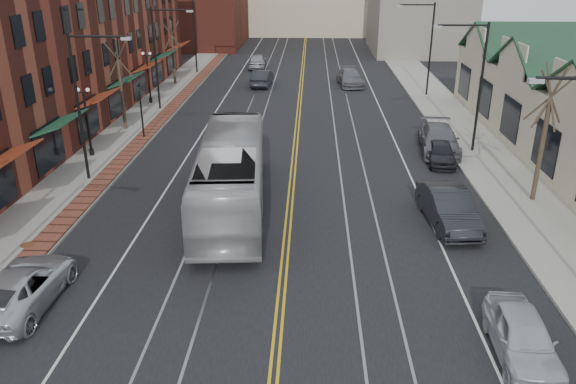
# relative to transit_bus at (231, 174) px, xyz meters

# --- Properties ---
(ground) EXTENTS (160.00, 160.00, 0.00)m
(ground) POSITION_rel_transit_bus_xyz_m (2.88, -12.63, -1.81)
(ground) COLOR black
(ground) RESTS_ON ground
(sidewalk_left) EXTENTS (4.00, 120.00, 0.15)m
(sidewalk_left) POSITION_rel_transit_bus_xyz_m (-9.12, 7.37, -1.73)
(sidewalk_left) COLOR gray
(sidewalk_left) RESTS_ON ground
(sidewalk_right) EXTENTS (4.00, 120.00, 0.15)m
(sidewalk_right) POSITION_rel_transit_bus_xyz_m (14.88, 7.37, -1.73)
(sidewalk_right) COLOR gray
(sidewalk_right) RESTS_ON ground
(building_left) EXTENTS (10.00, 50.00, 11.00)m
(building_left) POSITION_rel_transit_bus_xyz_m (-16.12, 14.37, 3.69)
(building_left) COLOR maroon
(building_left) RESTS_ON ground
(backdrop_mid) EXTENTS (22.00, 14.00, 9.00)m
(backdrop_mid) POSITION_rel_transit_bus_xyz_m (2.88, 72.37, 2.69)
(backdrop_mid) COLOR beige
(backdrop_mid) RESTS_ON ground
(backdrop_right) EXTENTS (12.00, 16.00, 11.00)m
(backdrop_right) POSITION_rel_transit_bus_xyz_m (17.88, 52.37, 3.69)
(backdrop_right) COLOR slate
(backdrop_right) RESTS_ON ground
(streetlight_l_1) EXTENTS (3.33, 0.25, 8.00)m
(streetlight_l_1) POSITION_rel_transit_bus_xyz_m (-8.16, 3.37, 3.22)
(streetlight_l_1) COLOR black
(streetlight_l_1) RESTS_ON sidewalk_left
(streetlight_l_2) EXTENTS (3.33, 0.25, 8.00)m
(streetlight_l_2) POSITION_rel_transit_bus_xyz_m (-8.16, 19.37, 3.22)
(streetlight_l_2) COLOR black
(streetlight_l_2) RESTS_ON sidewalk_left
(streetlight_l_3) EXTENTS (3.33, 0.25, 8.00)m
(streetlight_l_3) POSITION_rel_transit_bus_xyz_m (-8.16, 35.37, 3.22)
(streetlight_l_3) COLOR black
(streetlight_l_3) RESTS_ON sidewalk_left
(streetlight_r_1) EXTENTS (3.33, 0.25, 8.00)m
(streetlight_r_1) POSITION_rel_transit_bus_xyz_m (13.93, 9.37, 3.22)
(streetlight_r_1) COLOR black
(streetlight_r_1) RESTS_ON sidewalk_right
(streetlight_r_2) EXTENTS (3.33, 0.25, 8.00)m
(streetlight_r_2) POSITION_rel_transit_bus_xyz_m (13.93, 25.37, 3.22)
(streetlight_r_2) COLOR black
(streetlight_r_2) RESTS_ON sidewalk_right
(lamppost_l_2) EXTENTS (0.84, 0.28, 4.27)m
(lamppost_l_2) POSITION_rel_transit_bus_xyz_m (-9.92, 7.37, 0.40)
(lamppost_l_2) COLOR black
(lamppost_l_2) RESTS_ON sidewalk_left
(lamppost_l_3) EXTENTS (0.84, 0.28, 4.27)m
(lamppost_l_3) POSITION_rel_transit_bus_xyz_m (-9.92, 21.37, 0.40)
(lamppost_l_3) COLOR black
(lamppost_l_3) RESTS_ON sidewalk_left
(tree_left_near) EXTENTS (1.78, 1.37, 6.48)m
(tree_left_near) POSITION_rel_transit_bus_xyz_m (-9.62, 13.37, 1.71)
(tree_left_near) COLOR #382B21
(tree_left_near) RESTS_ON sidewalk_left
(tree_left_far) EXTENTS (1.66, 1.28, 6.02)m
(tree_left_far) POSITION_rel_transit_bus_xyz_m (-9.62, 29.37, 1.47)
(tree_left_far) COLOR #382B21
(tree_left_far) RESTS_ON sidewalk_left
(tree_right_mid) EXTENTS (1.90, 1.46, 6.93)m
(tree_right_mid) POSITION_rel_transit_bus_xyz_m (15.38, 1.37, 1.94)
(tree_right_mid) COLOR #382B21
(tree_right_mid) RESTS_ON sidewalk_right
(manhole_far) EXTENTS (0.60, 0.60, 0.02)m
(manhole_far) POSITION_rel_transit_bus_xyz_m (-8.32, -4.63, -1.65)
(manhole_far) COLOR #592D19
(manhole_far) RESTS_ON sidewalk_left
(traffic_signal) EXTENTS (0.18, 0.15, 3.80)m
(traffic_signal) POSITION_rel_transit_bus_xyz_m (-7.72, 11.37, 0.54)
(traffic_signal) COLOR black
(traffic_signal) RESTS_ON sidewalk_left
(transit_bus) EXTENTS (4.04, 13.17, 3.61)m
(transit_bus) POSITION_rel_transit_bus_xyz_m (0.00, 0.00, 0.00)
(transit_bus) COLOR #B9B8BB
(transit_bus) RESTS_ON ground
(parked_suv) EXTENTS (2.53, 5.28, 1.45)m
(parked_suv) POSITION_rel_transit_bus_xyz_m (-6.42, -8.82, -1.08)
(parked_suv) COLOR silver
(parked_suv) RESTS_ON ground
(parked_car_a) EXTENTS (1.90, 4.36, 1.46)m
(parked_car_a) POSITION_rel_transit_bus_xyz_m (10.59, -11.01, -1.08)
(parked_car_a) COLOR silver
(parked_car_a) RESTS_ON ground
(parked_car_b) EXTENTS (2.28, 5.35, 1.71)m
(parked_car_b) POSITION_rel_transit_bus_xyz_m (10.38, -1.52, -0.95)
(parked_car_b) COLOR black
(parked_car_b) RESTS_ON ground
(parked_car_c) EXTENTS (2.82, 5.92, 1.66)m
(parked_car_c) POSITION_rel_transit_bus_xyz_m (12.18, 9.33, -0.97)
(parked_car_c) COLOR slate
(parked_car_c) RESTS_ON ground
(parked_car_d) EXTENTS (1.97, 4.09, 1.35)m
(parked_car_d) POSITION_rel_transit_bus_xyz_m (11.86, 7.16, -1.13)
(parked_car_d) COLOR black
(parked_car_d) RESTS_ON ground
(distant_car_left) EXTENTS (1.97, 4.87, 1.57)m
(distant_car_left) POSITION_rel_transit_bus_xyz_m (-0.97, 29.21, -1.02)
(distant_car_left) COLOR #222328
(distant_car_left) RESTS_ON ground
(distant_car_right) EXTENTS (2.74, 5.61, 1.57)m
(distant_car_right) POSITION_rel_transit_bus_xyz_m (7.70, 29.81, -1.02)
(distant_car_right) COLOR slate
(distant_car_right) RESTS_ON ground
(distant_car_far) EXTENTS (2.14, 4.88, 1.64)m
(distant_car_far) POSITION_rel_transit_bus_xyz_m (-2.31, 38.81, -0.99)
(distant_car_far) COLOR #989A9F
(distant_car_far) RESTS_ON ground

